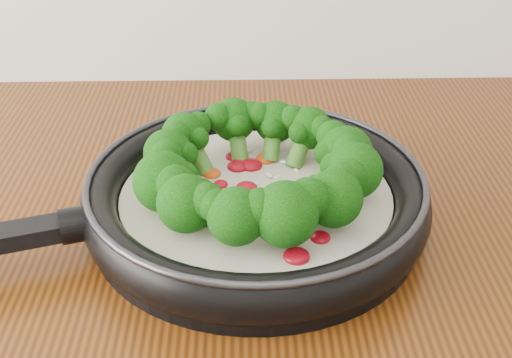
{
  "coord_description": "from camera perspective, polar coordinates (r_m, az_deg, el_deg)",
  "views": [
    {
      "loc": [
        -0.14,
        0.59,
        1.28
      ],
      "look_at": [
        -0.13,
        1.13,
        0.95
      ],
      "focal_mm": 46.47,
      "sensor_mm": 36.0,
      "label": 1
    }
  ],
  "objects": [
    {
      "name": "skillet",
      "position": [
        0.63,
        -0.17,
        -1.11
      ],
      "size": [
        0.55,
        0.42,
        0.1
      ],
      "color": "black",
      "rests_on": "counter"
    }
  ]
}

